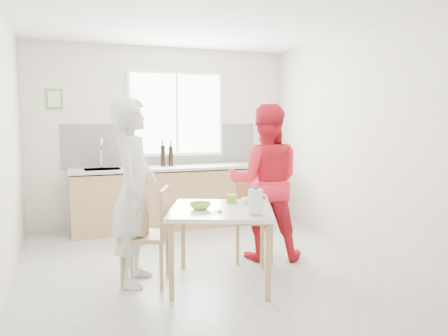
{
  "coord_description": "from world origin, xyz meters",
  "views": [
    {
      "loc": [
        -1.45,
        -4.37,
        1.6
      ],
      "look_at": [
        0.23,
        0.2,
        1.07
      ],
      "focal_mm": 35.0,
      "sensor_mm": 36.0,
      "label": 1
    }
  ],
  "objects_px": {
    "dining_table": "(221,216)",
    "milk_jug": "(256,201)",
    "chair_left": "(152,231)",
    "person_red": "(265,182)",
    "chair_far": "(254,214)",
    "person_white": "(134,192)",
    "bowl_green": "(200,206)",
    "bowl_white": "(251,201)",
    "wine_bottle_b": "(171,156)",
    "wine_bottle_a": "(163,156)"
  },
  "relations": [
    {
      "from": "dining_table",
      "to": "milk_jug",
      "type": "relative_size",
      "value": 5.4
    },
    {
      "from": "chair_left",
      "to": "person_red",
      "type": "xyz_separation_m",
      "value": [
        1.38,
        0.33,
        0.37
      ]
    },
    {
      "from": "chair_far",
      "to": "person_white",
      "type": "xyz_separation_m",
      "value": [
        -1.42,
        -0.32,
        0.39
      ]
    },
    {
      "from": "bowl_green",
      "to": "bowl_white",
      "type": "relative_size",
      "value": 0.97
    },
    {
      "from": "dining_table",
      "to": "bowl_white",
      "type": "relative_size",
      "value": 6.03
    },
    {
      "from": "bowl_green",
      "to": "wine_bottle_b",
      "type": "xyz_separation_m",
      "value": [
        0.29,
        2.42,
        0.29
      ]
    },
    {
      "from": "dining_table",
      "to": "wine_bottle_a",
      "type": "distance_m",
      "value": 2.46
    },
    {
      "from": "chair_far",
      "to": "wine_bottle_b",
      "type": "relative_size",
      "value": 3.16
    },
    {
      "from": "chair_far",
      "to": "bowl_green",
      "type": "xyz_separation_m",
      "value": [
        -0.83,
        -0.6,
        0.26
      ]
    },
    {
      "from": "bowl_green",
      "to": "dining_table",
      "type": "bearing_deg",
      "value": -7.8
    },
    {
      "from": "dining_table",
      "to": "person_red",
      "type": "distance_m",
      "value": 0.98
    },
    {
      "from": "chair_far",
      "to": "wine_bottle_b",
      "type": "height_order",
      "value": "wine_bottle_b"
    },
    {
      "from": "bowl_green",
      "to": "bowl_white",
      "type": "distance_m",
      "value": 0.58
    },
    {
      "from": "dining_table",
      "to": "wine_bottle_a",
      "type": "relative_size",
      "value": 3.97
    },
    {
      "from": "chair_far",
      "to": "person_red",
      "type": "relative_size",
      "value": 0.53
    },
    {
      "from": "chair_left",
      "to": "bowl_white",
      "type": "height_order",
      "value": "chair_left"
    },
    {
      "from": "chair_far",
      "to": "person_white",
      "type": "relative_size",
      "value": 0.52
    },
    {
      "from": "chair_far",
      "to": "bowl_white",
      "type": "height_order",
      "value": "chair_far"
    },
    {
      "from": "dining_table",
      "to": "person_white",
      "type": "height_order",
      "value": "person_white"
    },
    {
      "from": "person_red",
      "to": "bowl_green",
      "type": "distance_m",
      "value": 1.11
    },
    {
      "from": "bowl_green",
      "to": "bowl_white",
      "type": "height_order",
      "value": "bowl_green"
    },
    {
      "from": "person_red",
      "to": "bowl_green",
      "type": "relative_size",
      "value": 8.78
    },
    {
      "from": "chair_far",
      "to": "milk_jug",
      "type": "distance_m",
      "value": 1.16
    },
    {
      "from": "person_red",
      "to": "milk_jug",
      "type": "relative_size",
      "value": 7.6
    },
    {
      "from": "bowl_green",
      "to": "wine_bottle_a",
      "type": "xyz_separation_m",
      "value": [
        0.16,
        2.39,
        0.3
      ]
    },
    {
      "from": "wine_bottle_b",
      "to": "chair_left",
      "type": "bearing_deg",
      "value": -107.97
    },
    {
      "from": "person_white",
      "to": "bowl_green",
      "type": "bearing_deg",
      "value": -94.4
    },
    {
      "from": "chair_left",
      "to": "milk_jug",
      "type": "xyz_separation_m",
      "value": [
        0.83,
        -0.63,
        0.36
      ]
    },
    {
      "from": "chair_far",
      "to": "wine_bottle_a",
      "type": "height_order",
      "value": "wine_bottle_a"
    },
    {
      "from": "dining_table",
      "to": "milk_jug",
      "type": "height_order",
      "value": "milk_jug"
    },
    {
      "from": "person_red",
      "to": "milk_jug",
      "type": "height_order",
      "value": "person_red"
    },
    {
      "from": "chair_left",
      "to": "wine_bottle_b",
      "type": "relative_size",
      "value": 3.16
    },
    {
      "from": "bowl_white",
      "to": "wine_bottle_b",
      "type": "relative_size",
      "value": 0.7
    },
    {
      "from": "dining_table",
      "to": "bowl_green",
      "type": "distance_m",
      "value": 0.23
    },
    {
      "from": "chair_far",
      "to": "milk_jug",
      "type": "xyz_separation_m",
      "value": [
        -0.43,
        -1.01,
        0.36
      ]
    },
    {
      "from": "person_red",
      "to": "bowl_green",
      "type": "bearing_deg",
      "value": 52.08
    },
    {
      "from": "person_red",
      "to": "wine_bottle_b",
      "type": "distance_m",
      "value": 1.98
    },
    {
      "from": "chair_far",
      "to": "wine_bottle_a",
      "type": "bearing_deg",
      "value": 132.49
    },
    {
      "from": "person_white",
      "to": "person_red",
      "type": "bearing_deg",
      "value": -58.25
    },
    {
      "from": "bowl_green",
      "to": "milk_jug",
      "type": "distance_m",
      "value": 0.58
    },
    {
      "from": "dining_table",
      "to": "bowl_green",
      "type": "relative_size",
      "value": 6.24
    },
    {
      "from": "wine_bottle_a",
      "to": "bowl_white",
      "type": "bearing_deg",
      "value": -79.77
    },
    {
      "from": "wine_bottle_a",
      "to": "person_red",
      "type": "bearing_deg",
      "value": -66.57
    },
    {
      "from": "person_white",
      "to": "milk_jug",
      "type": "xyz_separation_m",
      "value": [
        0.99,
        -0.7,
        -0.03
      ]
    },
    {
      "from": "wine_bottle_a",
      "to": "chair_left",
      "type": "bearing_deg",
      "value": -105.1
    },
    {
      "from": "chair_far",
      "to": "person_red",
      "type": "bearing_deg",
      "value": 0.66
    },
    {
      "from": "milk_jug",
      "to": "chair_left",
      "type": "bearing_deg",
      "value": 164.45
    },
    {
      "from": "person_red",
      "to": "wine_bottle_b",
      "type": "xyz_separation_m",
      "value": [
        -0.67,
        1.86,
        0.18
      ]
    },
    {
      "from": "bowl_white",
      "to": "wine_bottle_a",
      "type": "bearing_deg",
      "value": 100.23
    },
    {
      "from": "bowl_white",
      "to": "person_red",
      "type": "bearing_deg",
      "value": 50.71
    }
  ]
}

